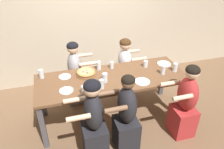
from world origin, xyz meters
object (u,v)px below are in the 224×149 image
Objects in this scene: empty_plate_a at (66,91)px; drinking_glass_g at (163,70)px; empty_plate_b at (65,77)px; drinking_glass_a at (175,68)px; drinking_glass_i at (41,74)px; diner_near_center at (126,117)px; diner_far_midleft at (76,75)px; drinking_glass_f at (99,66)px; diner_near_right at (185,104)px; empty_plate_d at (164,64)px; drinking_glass_h at (84,91)px; diner_near_midleft at (94,122)px; drinking_glass_c at (105,78)px; drinking_glass_e at (102,85)px; drinking_glass_b at (112,66)px; drinking_glass_d at (145,64)px; diner_far_midright at (125,69)px; empty_plate_c at (142,82)px; pizza_board_main at (86,73)px.

drinking_glass_g is at bearing 1.68° from empty_plate_a.
drinking_glass_a is at bearing -10.33° from empty_plate_b.
drinking_glass_i is (-2.04, 0.38, -0.00)m from drinking_glass_a.
diner_near_center is 1.02× the size of diner_far_midleft.
diner_near_right is at bearing -41.87° from drinking_glass_f.
empty_plate_d is 1.60× the size of drinking_glass_f.
drinking_glass_h is 0.43m from diner_near_midleft.
drinking_glass_i is at bearing 157.06° from drinking_glass_c.
empty_plate_d is 1.63× the size of drinking_glass_e.
drinking_glass_a is 1.19× the size of drinking_glass_b.
diner_far_midleft is (-0.35, 0.34, -0.31)m from drinking_glass_f.
diner_near_right reaches higher than drinking_glass_b.
diner_near_midleft is at bearing 2.45° from diner_far_midleft.
drinking_glass_i is at bearing 48.37° from diner_near_center.
drinking_glass_e reaches higher than drinking_glass_h.
empty_plate_a is 0.16× the size of diner_near_midleft.
drinking_glass_h reaches higher than drinking_glass_d.
diner_far_midright reaches higher than drinking_glass_d.
empty_plate_c is 1.60× the size of drinking_glass_f.
diner_near_midleft is 1.01× the size of diner_near_right.
pizza_board_main is at bearing 56.85° from diner_near_right.
diner_near_midleft is (-0.51, -0.91, -0.27)m from drinking_glass_b.
drinking_glass_c is 0.12× the size of diner_near_right.
drinking_glass_h is 0.11× the size of diner_near_right.
diner_far_midright is at bearing 128.35° from drinking_glass_a.
drinking_glass_f is 1.04× the size of drinking_glass_i.
diner_far_midleft reaches higher than drinking_glass_f.
diner_near_midleft is 1.54m from diner_far_midright.
diner_far_midright is at bearing 35.28° from empty_plate_a.
diner_near_right is (0.84, -0.91, -0.29)m from drinking_glass_b.
drinking_glass_a is (1.38, -0.29, 0.03)m from pizza_board_main.
diner_far_midright is (-0.36, 0.76, -0.32)m from drinking_glass_g.
pizza_board_main reaches higher than empty_plate_d.
diner_near_midleft is (-1.06, -0.81, -0.27)m from drinking_glass_d.
diner_near_center reaches higher than drinking_glass_b.
drinking_glass_f is at bearing 81.15° from drinking_glass_e.
empty_plate_c is 0.71m from empty_plate_d.
diner_near_center is at bearing -93.81° from drinking_glass_b.
drinking_glass_d is 0.59m from diner_far_midright.
diner_near_center is at bearing -65.65° from pizza_board_main.
empty_plate_d is 0.84m from diner_near_right.
drinking_glass_f is (0.55, 0.09, 0.05)m from empty_plate_b.
drinking_glass_c is (-1.15, 0.01, 0.00)m from drinking_glass_a.
empty_plate_b is 1.17m from empty_plate_c.
drinking_glass_b is 0.96m from diner_near_center.
diner_near_center is at bearing -60.04° from drinking_glass_e.
drinking_glass_b is at bearing -0.63° from drinking_glass_i.
drinking_glass_d is 0.83× the size of drinking_glass_h.
empty_plate_d is 0.19× the size of diner_near_midleft.
drinking_glass_f is (0.08, 0.54, 0.00)m from drinking_glass_e.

